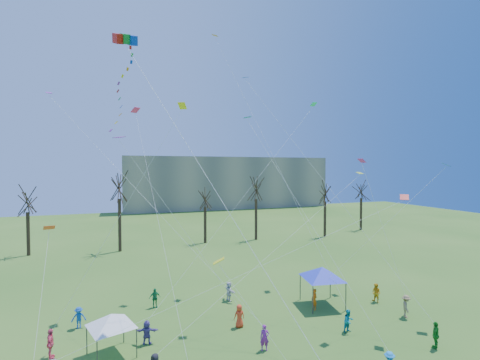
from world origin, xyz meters
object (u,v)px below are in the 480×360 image
object	(u,v)px
canopy_tent_white	(111,320)
canopy_tent_blue	(322,273)
distant_building	(227,182)
big_box_kite	(126,90)

from	to	relation	value
canopy_tent_white	canopy_tent_blue	size ratio (longest dim) A/B	0.78
distant_building	big_box_kite	size ratio (longest dim) A/B	2.51
distant_building	canopy_tent_white	size ratio (longest dim) A/B	17.72
canopy_tent_blue	big_box_kite	bearing A→B (deg)	-178.47
canopy_tent_white	canopy_tent_blue	bearing A→B (deg)	7.82
canopy_tent_white	canopy_tent_blue	xyz separation A→B (m)	(16.78, 2.30, 0.53)
big_box_kite	canopy_tent_blue	world-z (taller)	big_box_kite
big_box_kite	canopy_tent_white	size ratio (longest dim) A/B	7.07
canopy_tent_white	big_box_kite	bearing A→B (deg)	60.79
big_box_kite	canopy_tent_white	bearing A→B (deg)	-119.21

